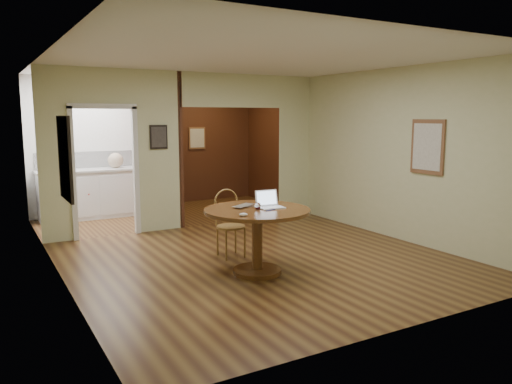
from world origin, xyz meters
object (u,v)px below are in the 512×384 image
dining_table (257,226)px  open_laptop (269,203)px  chair (229,219)px  closed_laptop (247,206)px

dining_table → open_laptop: 0.32m
chair → open_laptop: 0.96m
chair → closed_laptop: chair is taller
open_laptop → closed_laptop: bearing=154.3°
open_laptop → closed_laptop: 0.28m
chair → closed_laptop: size_ratio=2.79×
dining_table → closed_laptop: size_ratio=3.89×
dining_table → closed_laptop: bearing=115.6°
open_laptop → closed_laptop: open_laptop is taller
dining_table → chair: 0.89m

